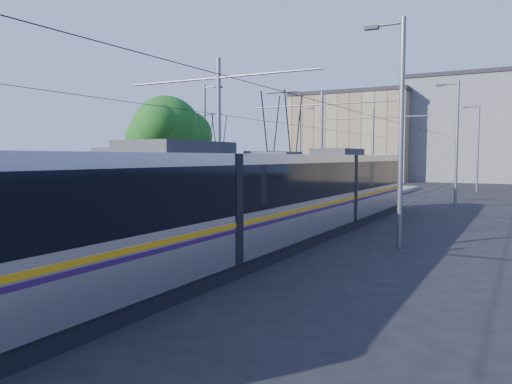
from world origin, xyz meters
The scene contains 13 objects.
ground centered at (0.00, 0.00, 0.00)m, with size 160.00×160.00×0.00m, color black.
platform centered at (0.00, 17.00, 0.15)m, with size 4.00×50.00×0.30m, color gray.
tactile_strip_left centered at (-1.45, 17.00, 0.30)m, with size 0.70×50.00×0.01m, color gray.
tactile_strip_right centered at (1.45, 17.00, 0.30)m, with size 0.70×50.00×0.01m, color gray.
rails centered at (0.00, 17.00, 0.02)m, with size 8.71×70.00×0.03m.
tram_left centered at (-3.60, 13.00, 1.71)m, with size 2.43×31.52×5.50m.
tram_right centered at (3.60, 6.55, 1.86)m, with size 2.43×30.55×5.50m.
catenary centered at (0.00, 14.15, 4.52)m, with size 9.20×70.00×7.00m.
street_lamps centered at (0.00, 21.00, 4.18)m, with size 15.18×38.22×8.00m.
shelter centered at (0.85, 14.60, 1.37)m, with size 0.65×0.98×2.05m.
tree centered at (-8.10, 15.25, 4.74)m, with size 4.82×4.46×7.01m.
building_left centered at (-10.00, 60.00, 6.08)m, with size 16.32×12.24×12.14m.
building_centre centered at (6.00, 64.00, 6.95)m, with size 18.36×14.28×13.88m.
Camera 1 is at (11.32, -9.70, 3.20)m, focal length 35.00 mm.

